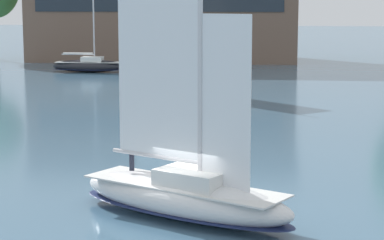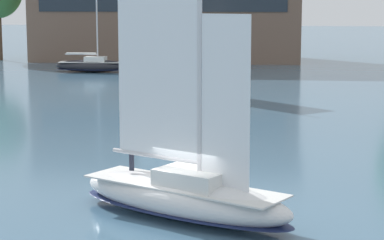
# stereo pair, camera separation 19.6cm
# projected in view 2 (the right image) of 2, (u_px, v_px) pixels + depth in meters

# --- Properties ---
(ground_plane) EXTENTS (400.00, 400.00, 0.00)m
(ground_plane) POSITION_uv_depth(u_px,v_px,m) (183.00, 218.00, 27.50)
(ground_plane) COLOR #42667F
(waterfront_building) EXTENTS (35.39, 13.55, 14.32)m
(waterfront_building) POSITION_uv_depth(u_px,v_px,m) (168.00, 5.00, 97.50)
(waterfront_building) COLOR brown
(waterfront_building) RESTS_ON ground
(sailboat_main) EXTENTS (9.20, 6.71, 12.54)m
(sailboat_main) POSITION_uv_depth(u_px,v_px,m) (183.00, 191.00, 27.34)
(sailboat_main) COLOR silver
(sailboat_main) RESTS_ON ground
(sailboat_moored_near_marina) EXTENTS (8.22, 2.32, 11.30)m
(sailboat_moored_near_marina) POSITION_uv_depth(u_px,v_px,m) (92.00, 65.00, 82.14)
(sailboat_moored_near_marina) COLOR #232328
(sailboat_moored_near_marina) RESTS_ON ground
(sailboat_moored_mid_channel) EXTENTS (7.55, 6.77, 10.93)m
(sailboat_moored_mid_channel) POSITION_uv_depth(u_px,v_px,m) (163.00, 81.00, 64.73)
(sailboat_moored_mid_channel) COLOR #194C47
(sailboat_moored_mid_channel) RESTS_ON ground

